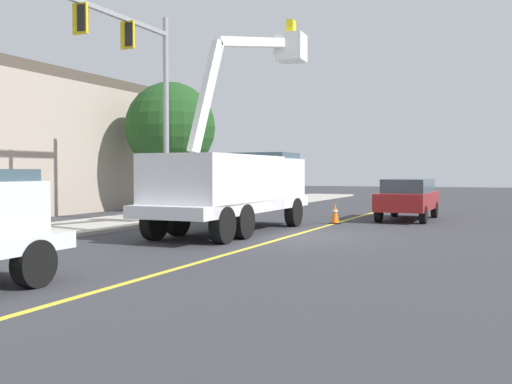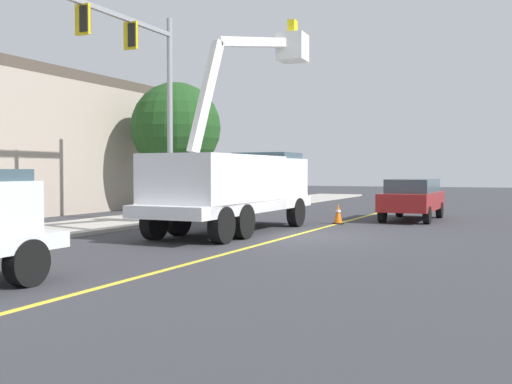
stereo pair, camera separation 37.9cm
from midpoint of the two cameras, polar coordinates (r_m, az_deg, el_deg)
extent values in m
plane|color=#38383D|center=(18.41, 2.70, -4.28)|extent=(120.00, 120.00, 0.00)
cube|color=#B2ADA3|center=(22.32, -15.90, -3.09)|extent=(60.11, 7.71, 0.12)
cube|color=yellow|center=(18.41, 2.70, -4.27)|extent=(49.89, 3.59, 0.01)
cube|color=white|center=(19.43, -2.98, -1.28)|extent=(8.35, 3.06, 0.36)
cube|color=white|center=(21.77, 0.15, 1.10)|extent=(2.78, 2.52, 1.60)
cube|color=#384C56|center=(21.95, 0.36, 2.94)|extent=(1.94, 2.22, 0.64)
cube|color=white|center=(18.53, -4.36, 0.78)|extent=(5.41, 2.85, 1.80)
cube|color=white|center=(17.66, -5.47, 9.18)|extent=(1.22, 0.80, 3.39)
cube|color=white|center=(19.27, -0.52, 14.19)|extent=(2.94, 1.68, 0.68)
cube|color=white|center=(20.34, 2.83, 13.69)|extent=(0.90, 0.90, 0.90)
cube|color=yellow|center=(20.47, 2.83, 15.33)|extent=(0.36, 0.24, 0.60)
cylinder|color=black|center=(22.52, -2.22, -1.79)|extent=(1.06, 0.41, 1.04)
cylinder|color=black|center=(21.62, 3.14, -1.96)|extent=(1.06, 0.41, 1.04)
cylinder|color=black|center=(18.73, -8.11, -2.59)|extent=(1.06, 0.41, 1.04)
cylinder|color=black|center=(17.64, -1.89, -2.86)|extent=(1.06, 0.41, 1.04)
cylinder|color=black|center=(17.63, -10.37, -2.89)|extent=(1.06, 0.41, 1.04)
cylinder|color=black|center=(16.47, -3.89, -3.21)|extent=(1.06, 0.41, 1.04)
cylinder|color=black|center=(11.11, -21.48, -6.42)|extent=(0.86, 0.36, 0.84)
cube|color=maroon|center=(25.23, 13.99, -0.83)|extent=(4.92, 2.23, 0.70)
cube|color=#384C56|center=(25.36, 14.06, 0.54)|extent=(3.56, 1.91, 0.60)
cylinder|color=black|center=(23.51, 15.34, -2.14)|extent=(0.69, 0.29, 0.68)
cylinder|color=black|center=(23.83, 11.27, -2.05)|extent=(0.69, 0.29, 0.68)
cylinder|color=black|center=(26.74, 16.40, -1.66)|extent=(0.69, 0.29, 0.68)
cylinder|color=black|center=(27.02, 12.80, -1.59)|extent=(0.69, 0.29, 0.68)
cube|color=black|center=(22.90, 7.14, -3.00)|extent=(0.40, 0.40, 0.04)
cone|color=orange|center=(22.87, 7.15, -2.01)|extent=(0.32, 0.32, 0.76)
cylinder|color=white|center=(22.87, 7.15, -1.82)|extent=(0.20, 0.20, 0.08)
cylinder|color=gray|center=(24.42, -9.08, 6.86)|extent=(0.22, 0.22, 8.18)
cube|color=gray|center=(22.43, -13.74, 16.16)|extent=(6.34, 0.60, 0.16)
cube|color=gold|center=(22.79, -12.72, 14.52)|extent=(0.16, 0.57, 1.00)
cube|color=black|center=(22.73, -12.51, 14.55)|extent=(0.22, 0.33, 0.84)
cube|color=gold|center=(20.86, -17.05, 15.66)|extent=(0.16, 0.57, 1.00)
cube|color=black|center=(20.80, -16.84, 15.71)|extent=(0.22, 0.33, 0.84)
cylinder|color=brown|center=(30.24, -8.56, 0.69)|extent=(0.32, 0.32, 2.64)
sphere|color=#1E471C|center=(30.31, -8.59, 6.18)|extent=(4.52, 4.52, 4.52)
camera|label=1|loc=(0.19, -90.62, -0.02)|focal=41.60mm
camera|label=2|loc=(0.19, 89.38, 0.02)|focal=41.60mm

